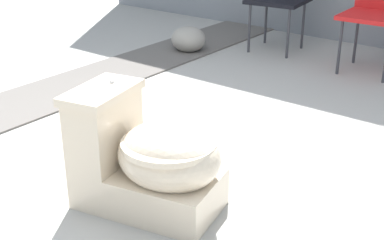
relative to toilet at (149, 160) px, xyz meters
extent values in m
plane|color=#A8A59E|center=(-0.26, 0.12, -0.22)|extent=(14.00, 14.00, 0.00)
cube|color=#605B56|center=(-1.43, 0.62, -0.21)|extent=(0.56, 8.00, 0.01)
cube|color=beige|center=(0.00, 0.00, -0.14)|extent=(0.66, 0.46, 0.17)
ellipsoid|color=beige|center=(0.09, 0.02, 0.04)|extent=(0.51, 0.44, 0.28)
cylinder|color=beige|center=(0.09, 0.02, 0.10)|extent=(0.46, 0.46, 0.03)
cube|color=beige|center=(-0.21, -0.05, 0.10)|extent=(0.25, 0.37, 0.30)
cube|color=beige|center=(-0.21, -0.05, 0.27)|extent=(0.28, 0.40, 0.04)
cylinder|color=silver|center=(-0.23, 0.03, 0.29)|extent=(0.02, 0.02, 0.01)
cube|color=black|center=(-0.78, 2.47, 0.20)|extent=(0.49, 0.49, 0.03)
cylinder|color=#38383D|center=(-0.60, 2.32, -0.02)|extent=(0.02, 0.02, 0.40)
cylinder|color=#38383D|center=(-0.93, 2.28, -0.02)|extent=(0.02, 0.02, 0.40)
cylinder|color=#38383D|center=(-0.64, 2.66, -0.02)|extent=(0.02, 0.02, 0.40)
cylinder|color=#38383D|center=(-0.97, 2.61, -0.02)|extent=(0.02, 0.02, 0.40)
cube|color=red|center=(0.06, 2.37, 0.20)|extent=(0.46, 0.46, 0.03)
cylinder|color=#38383D|center=(-0.11, 2.19, -0.02)|extent=(0.02, 0.02, 0.40)
cylinder|color=#38383D|center=(-0.12, 2.53, -0.02)|extent=(0.02, 0.02, 0.40)
ellipsoid|color=gray|center=(-1.34, 1.99, -0.11)|extent=(0.29, 0.29, 0.21)
camera|label=1|loc=(1.35, -1.45, 1.04)|focal=50.00mm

